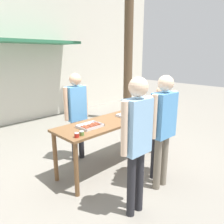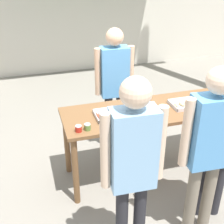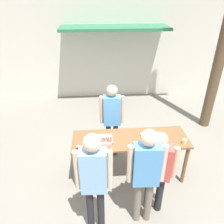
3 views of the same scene
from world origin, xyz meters
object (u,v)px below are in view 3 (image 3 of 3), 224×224
food_tray_sausages (102,140)px  food_tray_buns (152,137)px  beer_cup (184,142)px  condiment_jar_mustard (78,148)px  person_customer_holding_hotdog (94,177)px  condiment_jar_ketchup (84,147)px  person_customer_with_cup (157,168)px  person_server_behind_table (112,115)px  person_customer_waiting_in_line (146,171)px

food_tray_sausages → food_tray_buns: food_tray_buns is taller
food_tray_sausages → beer_cup: beer_cup is taller
food_tray_sausages → beer_cup: bearing=-8.3°
food_tray_buns → condiment_jar_mustard: bearing=-170.9°
food_tray_buns → person_customer_holding_hotdog: 1.57m
condiment_jar_ketchup → person_customer_holding_hotdog: bearing=-78.8°
condiment_jar_ketchup → person_customer_with_cup: (1.16, -0.60, 0.00)m
person_customer_with_cup → person_customer_holding_hotdog: bearing=31.8°
beer_cup → person_customer_with_cup: (-0.66, -0.60, -0.01)m
beer_cup → condiment_jar_mustard: bearing=-179.8°
food_tray_buns → person_server_behind_table: person_server_behind_table is taller
beer_cup → person_customer_holding_hotdog: size_ratio=0.05×
food_tray_buns → person_customer_with_cup: (-0.12, -0.81, 0.02)m
food_tray_buns → person_customer_holding_hotdog: (-1.10, -1.10, 0.19)m
food_tray_sausages → condiment_jar_ketchup: 0.39m
person_customer_with_cup → condiment_jar_ketchup: bearing=-11.9°
condiment_jar_mustard → person_server_behind_table: size_ratio=0.04×
beer_cup → person_server_behind_table: size_ratio=0.05×
condiment_jar_mustard → person_server_behind_table: person_server_behind_table is taller
person_customer_with_cup → person_server_behind_table: bearing=-53.1°
person_server_behind_table → person_customer_holding_hotdog: bearing=-99.5°
food_tray_buns → beer_cup: 0.59m
person_customer_waiting_in_line → person_customer_holding_hotdog: bearing=10.4°
food_tray_sausages → person_customer_waiting_in_line: bearing=-59.2°
beer_cup → person_server_behind_table: bearing=144.0°
beer_cup → person_customer_holding_hotdog: (-1.64, -0.89, 0.16)m
person_server_behind_table → person_customer_waiting_in_line: 1.74m
beer_cup → food_tray_sausages: bearing=171.7°
person_customer_waiting_in_line → condiment_jar_ketchup: bearing=-37.5°
condiment_jar_mustard → beer_cup: 1.92m
food_tray_buns → person_customer_waiting_in_line: person_customer_waiting_in_line is taller
condiment_jar_ketchup → beer_cup: size_ratio=0.73×
condiment_jar_mustard → person_server_behind_table: bearing=54.0°
person_customer_with_cup → person_customer_waiting_in_line: person_customer_waiting_in_line is taller
food_tray_sausages → person_customer_holding_hotdog: size_ratio=0.21×
food_tray_sausages → person_customer_waiting_in_line: person_customer_waiting_in_line is taller
food_tray_buns → person_customer_with_cup: size_ratio=0.25×
person_customer_holding_hotdog → person_customer_waiting_in_line: size_ratio=1.02×
person_server_behind_table → person_customer_waiting_in_line: (0.36, -1.70, 0.03)m
person_server_behind_table → person_customer_with_cup: 1.63m
condiment_jar_mustard → person_customer_with_cup: size_ratio=0.04×
person_customer_holding_hotdog → person_customer_with_cup: bearing=-161.1°
condiment_jar_ketchup → beer_cup: 1.82m
food_tray_buns → beer_cup: beer_cup is taller
beer_cup → person_customer_holding_hotdog: person_customer_holding_hotdog is taller
condiment_jar_mustard → person_customer_with_cup: bearing=-25.4°
person_server_behind_table → person_customer_with_cup: person_server_behind_table is taller
food_tray_buns → beer_cup: size_ratio=4.16×
food_tray_sausages → person_server_behind_table: (0.24, 0.69, 0.13)m
food_tray_buns → person_server_behind_table: 1.00m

